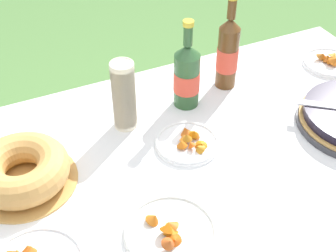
{
  "coord_description": "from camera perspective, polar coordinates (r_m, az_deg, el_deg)",
  "views": [
    {
      "loc": [
        -0.41,
        -0.83,
        1.67
      ],
      "look_at": [
        0.03,
        0.12,
        0.78
      ],
      "focal_mm": 50.0,
      "sensor_mm": 36.0,
      "label": 1
    }
  ],
  "objects": [
    {
      "name": "garden_table",
      "position": [
        1.37,
        1.08,
        -7.29
      ],
      "size": [
        1.79,
        0.99,
        0.72
      ],
      "color": "#A87A47",
      "rests_on": "ground_plane"
    },
    {
      "name": "tablecloth",
      "position": [
        1.33,
        1.1,
        -5.81
      ],
      "size": [
        1.8,
        1.0,
        0.1
      ],
      "color": "white",
      "rests_on": "garden_table"
    },
    {
      "name": "bundt_cake",
      "position": [
        1.32,
        -17.44,
        -5.15
      ],
      "size": [
        0.29,
        0.29,
        0.09
      ],
      "color": "tan",
      "rests_on": "tablecloth"
    },
    {
      "name": "cup_stack",
      "position": [
        1.4,
        -5.4,
        3.68
      ],
      "size": [
        0.07,
        0.07,
        0.23
      ],
      "color": "beige",
      "rests_on": "tablecloth"
    },
    {
      "name": "cider_bottle_green",
      "position": [
        1.49,
        2.3,
        6.18
      ],
      "size": [
        0.08,
        0.08,
        0.3
      ],
      "color": "#2D562D",
      "rests_on": "tablecloth"
    },
    {
      "name": "cider_bottle_amber",
      "position": [
        1.58,
        7.29,
        8.84
      ],
      "size": [
        0.07,
        0.07,
        0.33
      ],
      "color": "brown",
      "rests_on": "tablecloth"
    },
    {
      "name": "snack_plate_near",
      "position": [
        1.17,
        0.25,
        -12.77
      ],
      "size": [
        0.23,
        0.23,
        0.05
      ],
      "color": "white",
      "rests_on": "tablecloth"
    },
    {
      "name": "snack_plate_right",
      "position": [
        1.84,
        19.13,
        7.43
      ],
      "size": [
        0.2,
        0.2,
        0.06
      ],
      "color": "white",
      "rests_on": "tablecloth"
    },
    {
      "name": "snack_plate_far",
      "position": [
        1.39,
        2.47,
        -1.97
      ],
      "size": [
        0.19,
        0.19,
        0.04
      ],
      "color": "white",
      "rests_on": "tablecloth"
    }
  ]
}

